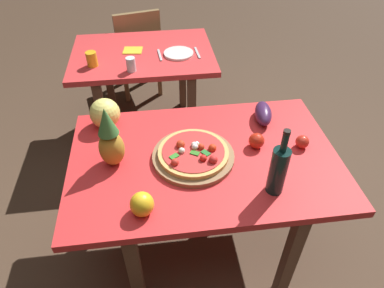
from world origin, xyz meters
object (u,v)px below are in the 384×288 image
drinking_glass_water (131,64)px  pizza (194,152)px  dining_chair (138,48)px  pizza_board (193,156)px  display_table (204,169)px  drinking_glass_juice (92,59)px  pineapple_left (110,140)px  melon (105,113)px  bell_pepper (142,204)px  dinner_plate (179,53)px  knife_utensil (197,53)px  background_table (144,65)px  fork_utensil (160,55)px  eggplant (263,113)px  napkin_folded (133,50)px  wine_bottle (278,170)px  tomato_by_bottle (257,141)px  tomato_beside_pepper (302,142)px

drinking_glass_water → pizza: bearing=-71.7°
dining_chair → pizza_board: 1.85m
display_table → pizza: bearing=-171.8°
drinking_glass_juice → pineapple_left: bearing=-79.4°
pineapple_left → melon: size_ratio=1.98×
melon → bell_pepper: (0.18, -0.62, -0.03)m
dinner_plate → knife_utensil: (0.14, 0.00, -0.00)m
pizza_board → knife_utensil: 1.14m
background_table → drinking_glass_juice: bearing=-154.2°
pineapple_left → dinner_plate: size_ratio=1.46×
pizza_board → fork_utensil: size_ratio=2.24×
eggplant → drinking_glass_juice: bearing=142.5°
pizza → background_table: bearing=100.7°
dinner_plate → fork_utensil: (-0.14, 0.00, -0.00)m
display_table → napkin_folded: (-0.35, 1.22, 0.09)m
wine_bottle → pineapple_left: wine_bottle is taller
background_table → knife_utensil: size_ratio=5.87×
pizza → knife_utensil: bearing=81.0°
pizza_board → pizza: bearing=-62.9°
dinner_plate → drinking_glass_water: bearing=-149.2°
bell_pepper → melon: bearing=106.3°
display_table → tomato_by_bottle: (0.27, 0.04, 0.13)m
drinking_glass_juice → wine_bottle: bearing=-54.7°
dining_chair → bell_pepper: bearing=77.9°
background_table → tomato_beside_pepper: size_ratio=15.58×
eggplant → wine_bottle: bearing=-100.6°
pineapple_left → bell_pepper: pineapple_left is taller
eggplant → fork_utensil: eggplant is taller
eggplant → dinner_plate: eggplant is taller
pineapple_left → eggplant: 0.85m
eggplant → pizza: bearing=-148.2°
tomato_beside_pepper → fork_utensil: tomato_beside_pepper is taller
bell_pepper → dinner_plate: size_ratio=0.50×
pizza_board → tomato_by_bottle: 0.33m
background_table → tomato_by_bottle: size_ratio=13.24×
pineapple_left → melon: pineapple_left is taller
tomato_beside_pepper → napkin_folded: tomato_beside_pepper is taller
eggplant → tomato_beside_pepper: bearing=-61.9°
pizza_board → bell_pepper: bearing=-130.3°
dining_chair → eggplant: size_ratio=4.25×
pizza_board → display_table: bearing=5.5°
tomato_beside_pepper → display_table: bearing=-179.2°
dining_chair → pizza_board: bearing=86.0°
napkin_folded → drinking_glass_juice: bearing=-144.1°
bell_pepper → fork_utensil: (0.15, 1.42, -0.05)m
dining_chair → pizza: (0.28, -1.81, 0.29)m
pizza → eggplant: (0.43, 0.26, 0.00)m
dining_chair → tomato_beside_pepper: (0.84, -1.79, 0.28)m
pizza → dinner_plate: bearing=88.0°
pizza_board → pizza: 0.03m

